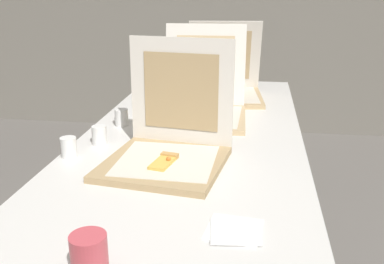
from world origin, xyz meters
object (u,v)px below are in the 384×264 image
pizza_box_middle (203,105)px  cup_white_mid (122,117)px  cup_white_near_center (99,135)px  napkin_pile (234,230)px  pizza_box_front (168,146)px  cup_printed_front (89,256)px  cup_white_near_left (69,147)px  cup_white_far (154,100)px  pizza_box_back (225,87)px  table (193,145)px

pizza_box_middle → cup_white_mid: 0.37m
cup_white_near_center → napkin_pile: 0.78m
pizza_box_front → cup_white_mid: (-0.28, 0.37, -0.02)m
cup_printed_front → napkin_pile: 0.37m
pizza_box_front → cup_printed_front: 0.64m
pizza_box_front → cup_white_near_left: bearing=-171.6°
cup_white_mid → cup_printed_front: cup_printed_front is taller
cup_white_far → cup_white_mid: (-0.07, -0.31, 0.00)m
pizza_box_middle → cup_white_far: size_ratio=6.64×
pizza_box_back → cup_printed_front: bearing=-102.0°
cup_printed_front → cup_white_mid: bearing=103.3°
cup_printed_front → napkin_pile: (0.29, 0.22, -0.04)m
pizza_box_middle → cup_white_mid: bearing=-154.6°
pizza_box_front → cup_printed_front: size_ratio=4.62×
cup_white_near_left → napkin_pile: cup_white_near_left is taller
pizza_box_middle → cup_white_mid: pizza_box_middle is taller
cup_white_mid → table: bearing=-11.2°
cup_white_near_left → cup_white_mid: same height
cup_white_mid → pizza_box_front: bearing=-53.3°
pizza_box_back → cup_white_near_left: bearing=-123.4°
cup_white_mid → cup_white_far: bearing=76.9°
table → cup_white_near_center: bearing=-152.4°
pizza_box_front → cup_white_mid: pizza_box_front is taller
pizza_box_middle → napkin_pile: pizza_box_middle is taller
cup_white_far → cup_printed_front: cup_printed_front is taller
pizza_box_middle → cup_white_near_center: 0.54m
cup_white_mid → napkin_pile: (0.53, -0.79, -0.03)m
table → pizza_box_back: size_ratio=4.92×
cup_printed_front → napkin_pile: cup_printed_front is taller
cup_white_near_left → cup_white_far: bearing=77.8°
pizza_box_front → pizza_box_back: (0.12, 0.92, -0.00)m
table → pizza_box_front: 0.33m
pizza_box_front → cup_white_mid: size_ratio=6.15×
cup_white_near_center → cup_white_mid: same height
table → cup_white_mid: (-0.32, 0.06, 0.09)m
cup_white_far → cup_printed_front: size_ratio=0.75×
cup_printed_front → table: bearing=85.2°
cup_white_far → cup_white_near_left: (-0.15, -0.69, 0.00)m
pizza_box_back → napkin_pile: pizza_box_back is taller
table → cup_printed_front: cup_printed_front is taller
cup_white_mid → cup_printed_front: 1.04m
cup_white_far → cup_white_near_center: 0.55m
pizza_box_front → cup_white_far: (-0.21, 0.68, -0.02)m
pizza_box_middle → napkin_pile: bearing=-80.5°
table → pizza_box_middle: (0.01, 0.24, 0.11)m
pizza_box_front → cup_white_near_left: (-0.36, -0.00, -0.02)m
table → cup_white_far: bearing=123.6°
pizza_box_back → cup_white_far: (-0.33, -0.23, -0.02)m
table → pizza_box_back: 0.62m
pizza_box_middle → cup_white_far: 0.29m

